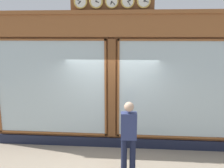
# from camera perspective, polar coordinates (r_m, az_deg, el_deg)

# --- Properties ---
(shop_facade) EXTENTS (6.89, 0.42, 4.25)m
(shop_facade) POSITION_cam_1_polar(r_m,az_deg,el_deg) (6.71, 0.09, 0.80)
(shop_facade) COLOR brown
(shop_facade) RESTS_ON ground_plane
(pedestrian) EXTENTS (0.37, 0.24, 1.69)m
(pedestrian) POSITION_cam_1_polar(r_m,az_deg,el_deg) (5.68, 3.92, -11.64)
(pedestrian) COLOR #191E38
(pedestrian) RESTS_ON ground_plane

